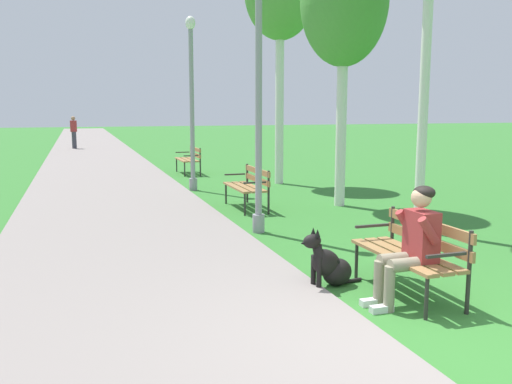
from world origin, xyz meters
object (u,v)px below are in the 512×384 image
(dog_black, at_px, (329,265))
(lamp_post_mid, at_px, (192,102))
(person_seated_on_near_bench, at_px, (412,241))
(birch_tree_third, at_px, (344,2))
(lamp_post_near, at_px, (259,93))
(park_bench_mid, at_px, (249,184))
(park_bench_far, at_px, (190,158))
(park_bench_near, at_px, (412,249))
(pedestrian_distant, at_px, (74,132))

(dog_black, relative_size, lamp_post_mid, 0.20)
(person_seated_on_near_bench, distance_m, birch_tree_third, 6.77)
(lamp_post_near, distance_m, birch_tree_third, 3.56)
(person_seated_on_near_bench, bearing_deg, lamp_post_near, 96.81)
(park_bench_mid, bearing_deg, park_bench_far, 89.68)
(park_bench_far, relative_size, lamp_post_near, 0.34)
(park_bench_mid, relative_size, dog_black, 1.80)
(person_seated_on_near_bench, relative_size, lamp_post_mid, 0.30)
(park_bench_mid, bearing_deg, lamp_post_near, -103.28)
(park_bench_near, height_order, lamp_post_mid, lamp_post_mid)
(park_bench_mid, relative_size, lamp_post_near, 0.34)
(pedestrian_distant, bearing_deg, lamp_post_near, -81.81)
(park_bench_mid, bearing_deg, park_bench_near, -88.43)
(park_bench_far, relative_size, birch_tree_third, 0.27)
(park_bench_far, height_order, birch_tree_third, birch_tree_third)
(park_bench_far, bearing_deg, park_bench_near, -89.44)
(park_bench_mid, bearing_deg, pedestrian_distant, 100.61)
(park_bench_near, bearing_deg, pedestrian_distant, 98.57)
(lamp_post_near, relative_size, birch_tree_third, 0.80)
(lamp_post_mid, distance_m, birch_tree_third, 4.42)
(park_bench_near, distance_m, lamp_post_mid, 8.48)
(park_bench_far, bearing_deg, lamp_post_near, -93.63)
(park_bench_mid, relative_size, park_bench_far, 1.00)
(person_seated_on_near_bench, height_order, lamp_post_mid, lamp_post_mid)
(person_seated_on_near_bench, bearing_deg, pedestrian_distant, 97.99)
(park_bench_near, distance_m, park_bench_far, 11.71)
(park_bench_far, bearing_deg, lamp_post_mid, -100.02)
(park_bench_near, xyz_separation_m, dog_black, (-0.75, 0.50, -0.25))
(park_bench_near, xyz_separation_m, park_bench_mid, (-0.15, 5.46, 0.00))
(park_bench_mid, bearing_deg, person_seated_on_near_bench, -90.57)
(person_seated_on_near_bench, relative_size, lamp_post_near, 0.28)
(lamp_post_mid, height_order, birch_tree_third, birch_tree_third)
(park_bench_near, distance_m, park_bench_mid, 5.46)
(lamp_post_near, xyz_separation_m, birch_tree_third, (2.42, 1.83, 1.85))
(park_bench_mid, xyz_separation_m, lamp_post_mid, (-0.57, 2.82, 1.67))
(person_seated_on_near_bench, xyz_separation_m, dog_black, (-0.54, 0.78, -0.42))
(person_seated_on_near_bench, xyz_separation_m, lamp_post_near, (-0.44, 3.65, 1.59))
(lamp_post_mid, bearing_deg, person_seated_on_near_bench, -86.58)
(dog_black, distance_m, pedestrian_distant, 23.47)
(person_seated_on_near_bench, distance_m, dog_black, 1.04)
(park_bench_near, distance_m, person_seated_on_near_bench, 0.39)
(park_bench_far, relative_size, dog_black, 1.80)
(lamp_post_near, height_order, lamp_post_mid, lamp_post_near)
(lamp_post_near, relative_size, lamp_post_mid, 1.04)
(park_bench_near, bearing_deg, dog_black, 146.34)
(dog_black, xyz_separation_m, birch_tree_third, (2.53, 4.70, 3.87))
(park_bench_far, height_order, person_seated_on_near_bench, person_seated_on_near_bench)
(person_seated_on_near_bench, xyz_separation_m, birch_tree_third, (1.98, 5.48, 3.45))
(birch_tree_third, bearing_deg, lamp_post_near, -142.88)
(park_bench_near, height_order, birch_tree_third, birch_tree_third)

